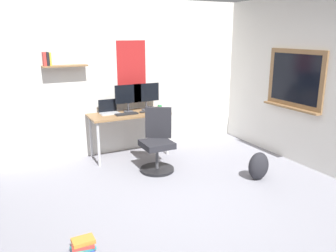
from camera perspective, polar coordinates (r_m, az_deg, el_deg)
The scene contains 13 objects.
ground_plane at distance 4.17m, azimuth 2.95°, elevation -13.96°, with size 5.20×5.20×0.00m, color gray.
wall_back at distance 5.93m, azimuth -8.92°, elevation 7.96°, with size 5.00×0.30×2.60m.
wall_right at distance 5.39m, azimuth 26.32°, elevation 5.83°, with size 0.22×5.00×2.60m.
desk at distance 5.74m, azimuth -6.54°, elevation 1.30°, with size 1.32×0.58×0.75m.
office_chair at distance 5.19m, azimuth -1.78°, elevation -3.02°, with size 0.56×0.57×0.95m.
laptop at distance 5.75m, azimuth -9.85°, elevation 2.62°, with size 0.31×0.21×0.23m.
monitor_primary at distance 5.76m, azimuth -6.66°, elevation 4.97°, with size 0.46×0.17×0.46m.
monitor_secondary at distance 5.88m, azimuth -3.64°, elevation 5.25°, with size 0.46×0.17×0.46m.
keyboard at distance 5.63m, azimuth -6.93°, elevation 2.01°, with size 0.37×0.13×0.02m, color black.
computer_mouse at distance 5.73m, azimuth -4.31°, elevation 2.38°, with size 0.10×0.06×0.03m, color #262628.
coffee_mug at distance 5.91m, azimuth -1.40°, elevation 3.10°, with size 0.08×0.08×0.09m, color #338C4C.
backpack at distance 5.07m, azimuth 14.88°, elevation -6.49°, with size 0.32×0.22×0.41m, color #232328.
book_stack_on_floor at distance 3.57m, azimuth -14.02°, elevation -18.80°, with size 0.23×0.20×0.13m.
Camera 1 is at (-1.84, -3.14, 2.03)m, focal length 36.49 mm.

